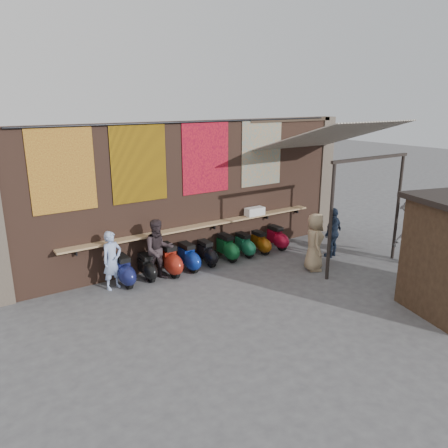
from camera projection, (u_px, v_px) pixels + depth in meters
The scene contains 31 objects.
ground at pixel (250, 290), 10.86m from camera, with size 70.00×70.00×0.00m, color #474749.
brick_wall at pixel (193, 193), 12.45m from camera, with size 10.00×0.40×4.00m, color brown.
pier_right at pixel (322, 175), 15.27m from camera, with size 0.50×0.50×4.00m, color #4C4238.
eating_counter at pixel (200, 226), 12.41m from camera, with size 8.00×0.32×0.05m, color #9E7A51.
shelf_box at pixel (255, 211), 13.39m from camera, with size 0.61×0.28×0.25m, color white.
tapestry_redgold at pixel (62, 170), 10.05m from camera, with size 1.50×0.02×2.00m, color maroon.
tapestry_sun at pixel (139, 163), 11.08m from camera, with size 1.50×0.02×2.00m, color #CC8C0C.
tapestry_orange at pixel (206, 158), 12.16m from camera, with size 1.50×0.02×2.00m, color red.
tapestry_multi at pixel (262, 153), 13.25m from camera, with size 1.50×0.02×2.00m, color teal.
hang_rail at pixel (196, 122), 11.72m from camera, with size 0.06×0.06×9.50m, color black.
scooter_stool_0 at pixel (124, 271), 11.01m from camera, with size 0.37×0.82×0.78m, color #171C51, non-canonical shape.
scooter_stool_1 at pixel (147, 267), 11.39m from camera, with size 0.32×0.71×0.67m, color black, non-canonical shape.
scooter_stool_2 at pixel (169, 260), 11.67m from camera, with size 0.40×0.89×0.85m, color #9F2315, non-canonical shape.
scooter_stool_3 at pixel (188, 257), 11.99m from camera, with size 0.36×0.80×0.76m, color navy, non-canonical shape.
scooter_stool_4 at pixel (207, 253), 12.40m from camera, with size 0.33×0.74×0.70m, color black, non-canonical shape.
scooter_stool_5 at pixel (227, 248), 12.76m from camera, with size 0.36×0.80×0.76m, color #115528, non-canonical shape.
scooter_stool_6 at pixel (244, 245), 13.11m from camera, with size 0.33×0.73×0.69m, color #1B6C48, non-canonical shape.
scooter_stool_7 at pixel (260, 243), 13.36m from camera, with size 0.32×0.71×0.67m, color #7C410B, non-canonical shape.
scooter_stool_8 at pixel (277, 238), 13.74m from camera, with size 0.34×0.76×0.72m, color #A80C29, non-canonical shape.
diner_left at pixel (112, 260), 10.75m from camera, with size 0.54×0.36×1.48m, color #9AB0E0.
diner_right at pixel (159, 250), 11.24m from camera, with size 0.79×0.62×1.64m, color #302629.
shopper_navy at pixel (333, 232), 12.97m from camera, with size 0.88×0.37×1.50m, color #172134.
shopper_grey at pixel (410, 232), 12.40m from camera, with size 1.20×0.69×1.86m, color slate.
shopper_tan at pixel (314, 242), 11.93m from camera, with size 0.79×0.51×1.61m, color #9C8463.
stall_sign at pixel (442, 222), 10.16m from camera, with size 1.20×0.04×0.50m, color gold.
stall_shelf at pixel (437, 258), 10.41m from camera, with size 1.91×0.10×0.06m, color #473321.
awning_canvas at pixel (330, 136), 12.49m from camera, with size 3.20×3.40×0.03m, color beige.
awning_ledger at pixel (292, 120), 13.64m from camera, with size 3.30×0.08×0.12m, color #33261C.
awning_header at pixel (372, 158), 11.43m from camera, with size 3.00×0.08×0.08m, color black.
awning_post_left at pixel (331, 222), 11.09m from camera, with size 0.09×0.09×3.10m, color black.
awning_post_right at pixel (398, 208), 12.61m from camera, with size 0.09×0.09×3.10m, color black.
Camera 1 is at (-6.15, -7.89, 4.57)m, focal length 35.00 mm.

